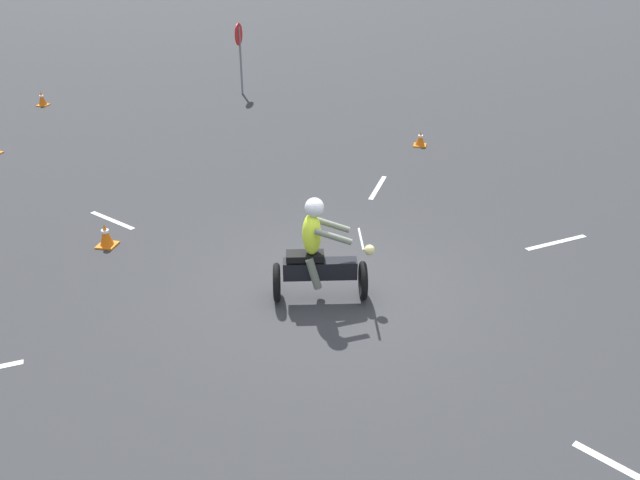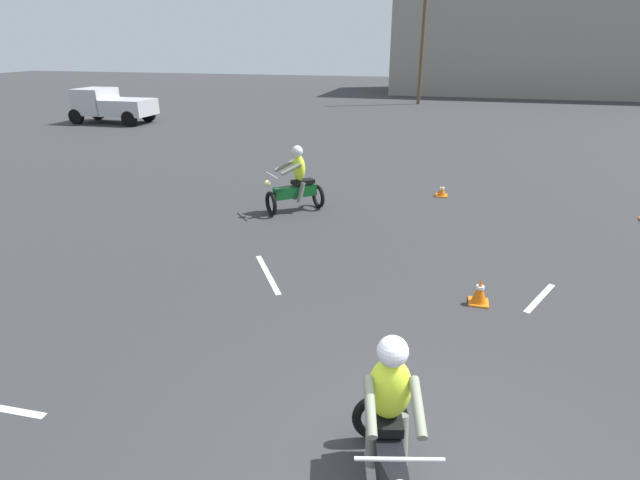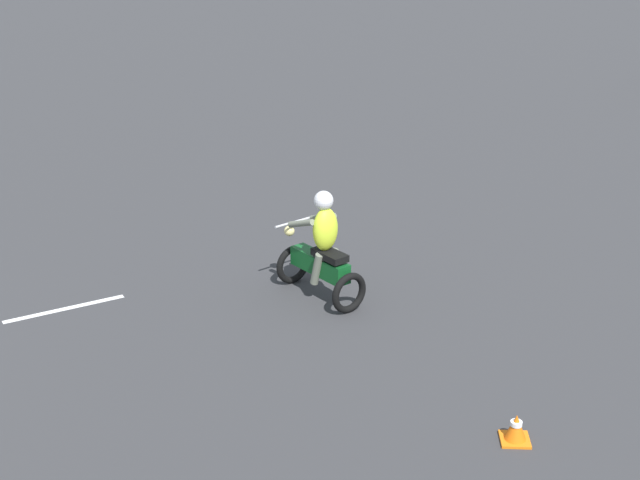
{
  "view_description": "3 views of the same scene",
  "coord_description": "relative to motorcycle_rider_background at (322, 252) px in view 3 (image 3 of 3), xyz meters",
  "views": [
    {
      "loc": [
        -8.21,
        -1.47,
        5.07
      ],
      "look_at": [
        -0.28,
        0.14,
        1.0
      ],
      "focal_mm": 35.0,
      "sensor_mm": 36.0,
      "label": 1
    },
    {
      "loc": [
        0.02,
        -3.44,
        4.0
      ],
      "look_at": [
        -1.96,
        4.06,
        0.9
      ],
      "focal_mm": 28.0,
      "sensor_mm": 36.0,
      "label": 2
    },
    {
      "loc": [
        8.17,
        8.61,
        5.64
      ],
      "look_at": [
        -3.65,
        7.97,
        0.9
      ],
      "focal_mm": 50.0,
      "sensor_mm": 36.0,
      "label": 3
    }
  ],
  "objects": [
    {
      "name": "motorcycle_rider_background",
      "position": [
        0.0,
        0.0,
        0.0
      ],
      "size": [
        1.44,
        1.38,
        1.66
      ],
      "rotation": [
        0.0,
        0.0,
        2.31
      ],
      "color": "black",
      "rests_on": "ground"
    },
    {
      "name": "traffic_cone_far_right",
      "position": [
        3.5,
        2.3,
        -0.57
      ],
      "size": [
        0.32,
        0.32,
        0.32
      ],
      "color": "orange",
      "rests_on": "ground"
    },
    {
      "name": "lane_stripe_nw",
      "position": [
        0.58,
        -3.64,
        -0.72
      ],
      "size": [
        1.02,
        1.5,
        0.01
      ],
      "primitive_type": "cube",
      "rotation": [
        0.0,
        0.0,
        3.72
      ],
      "color": "silver",
      "rests_on": "ground"
    }
  ]
}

